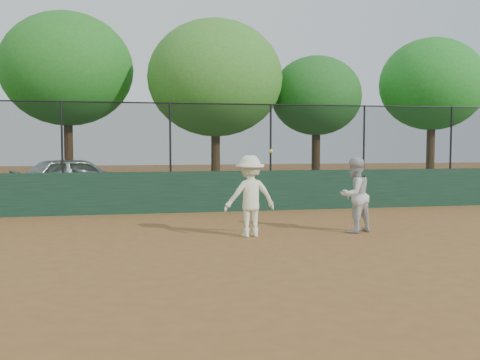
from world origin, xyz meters
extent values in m
plane|color=brown|center=(0.00, 0.00, 0.00)|extent=(80.00, 80.00, 0.00)
cube|color=#1B3D29|center=(0.00, 6.00, 0.60)|extent=(26.00, 0.20, 1.20)
cube|color=#2D4E18|center=(0.00, 12.00, 0.00)|extent=(36.00, 12.00, 0.01)
imported|color=silver|center=(-3.55, 10.33, 0.78)|extent=(4.90, 3.16, 1.55)
imported|color=silver|center=(3.37, 1.74, 0.86)|extent=(1.02, 0.93, 1.71)
imported|color=white|center=(0.92, 1.69, 0.88)|extent=(1.21, 0.78, 1.77)
sphere|color=#D9EC34|center=(1.30, 1.36, 1.87)|extent=(0.08, 0.08, 0.08)
cube|color=black|center=(0.00, 6.00, 2.20)|extent=(26.00, 0.02, 2.00)
cylinder|color=black|center=(0.00, 6.00, 3.18)|extent=(26.00, 0.04, 0.04)
cylinder|color=black|center=(-3.50, 6.00, 2.20)|extent=(0.06, 0.06, 2.00)
cylinder|color=black|center=(-0.50, 6.00, 2.20)|extent=(0.06, 0.06, 2.00)
cylinder|color=black|center=(2.50, 6.00, 2.20)|extent=(0.06, 0.06, 2.00)
cylinder|color=black|center=(5.50, 6.00, 2.20)|extent=(0.06, 0.06, 2.00)
cylinder|color=black|center=(8.50, 6.00, 2.20)|extent=(0.06, 0.06, 2.00)
cylinder|color=#472D18|center=(-4.12, 13.01, 1.48)|extent=(0.36, 0.36, 2.96)
ellipsoid|color=#246A1E|center=(-4.12, 13.01, 4.99)|extent=(5.25, 4.77, 4.53)
cylinder|color=#4C331B|center=(1.68, 11.59, 1.26)|extent=(0.36, 0.36, 2.53)
ellipsoid|color=#3B7926|center=(1.68, 11.59, 4.60)|extent=(5.35, 4.87, 4.62)
cylinder|color=#412915|center=(6.08, 12.11, 1.27)|extent=(0.36, 0.36, 2.53)
ellipsoid|color=#205A1D|center=(6.08, 12.11, 4.03)|extent=(3.87, 3.52, 3.34)
cylinder|color=#4C331B|center=(11.04, 11.43, 1.39)|extent=(0.36, 0.36, 2.79)
ellipsoid|color=#217421|center=(11.04, 11.43, 4.54)|extent=(4.54, 4.13, 3.92)
camera|label=1|loc=(-1.56, -9.59, 2.04)|focal=40.00mm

